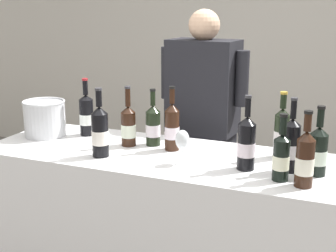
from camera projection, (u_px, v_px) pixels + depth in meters
wall_back at (262, 35)px, 4.60m from camera, size 8.00×0.10×2.80m
counter at (160, 238)px, 2.51m from camera, size 1.85×0.65×0.96m
wine_bottle_0 at (86, 115)px, 2.69m from camera, size 0.08×0.08×0.33m
wine_bottle_1 at (281, 133)px, 2.30m from camera, size 0.07×0.07×0.33m
wine_bottle_2 at (153, 125)px, 2.50m from camera, size 0.08×0.08×0.31m
wine_bottle_3 at (100, 132)px, 2.31m from camera, size 0.09×0.09×0.35m
wine_bottle_4 at (246, 143)px, 2.13m from camera, size 0.08×0.08×0.35m
wine_bottle_5 at (318, 151)px, 2.06m from camera, size 0.08×0.08×0.32m
wine_bottle_6 at (128, 126)px, 2.49m from camera, size 0.08×0.08×0.32m
wine_bottle_7 at (172, 127)px, 2.42m from camera, size 0.08×0.08×0.34m
wine_bottle_8 at (281, 156)px, 2.00m from camera, size 0.07×0.07×0.30m
wine_bottle_9 at (291, 145)px, 2.10m from camera, size 0.08×0.08×0.34m
wine_bottle_10 at (305, 159)px, 1.93m from camera, size 0.08×0.08×0.33m
wine_glass at (182, 141)px, 2.20m from camera, size 0.07×0.07×0.17m
ice_bucket at (45, 118)px, 2.68m from camera, size 0.24×0.24×0.21m
person_server at (202, 146)px, 3.00m from camera, size 0.58×0.28×1.68m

